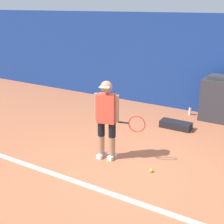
{
  "coord_description": "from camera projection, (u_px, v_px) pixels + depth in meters",
  "views": [
    {
      "loc": [
        2.37,
        -4.41,
        2.88
      ],
      "look_at": [
        -0.55,
        0.47,
        0.9
      ],
      "focal_mm": 50.0,
      "sensor_mm": 36.0,
      "label": 1
    }
  ],
  "objects": [
    {
      "name": "ground_plane",
      "position": [
        125.0,
        171.0,
        5.67
      ],
      "size": [
        24.0,
        24.0,
        0.0
      ],
      "primitive_type": "plane",
      "color": "#B76642"
    },
    {
      "name": "back_wall",
      "position": [
        196.0,
        64.0,
        8.45
      ],
      "size": [
        24.0,
        0.1,
        2.66
      ],
      "color": "navy",
      "rests_on": "ground_plane"
    },
    {
      "name": "court_baseline",
      "position": [
        102.0,
        191.0,
        5.06
      ],
      "size": [
        21.6,
        0.1,
        0.01
      ],
      "color": "white",
      "rests_on": "ground_plane"
    },
    {
      "name": "tennis_player",
      "position": [
        107.0,
        117.0,
        5.87
      ],
      "size": [
        0.97,
        0.36,
        1.55
      ],
      "rotation": [
        0.0,
        0.0,
        0.24
      ],
      "color": "#A37556",
      "rests_on": "ground_plane"
    },
    {
      "name": "tennis_ball",
      "position": [
        151.0,
        170.0,
        5.62
      ],
      "size": [
        0.07,
        0.07,
        0.07
      ],
      "color": "#D1E533",
      "rests_on": "ground_plane"
    },
    {
      "name": "covered_chair",
      "position": [
        219.0,
        99.0,
        7.98
      ],
      "size": [
        0.86,
        0.62,
        1.18
      ],
      "color": "#333338",
      "rests_on": "ground_plane"
    },
    {
      "name": "equipment_bag",
      "position": [
        176.0,
        125.0,
        7.59
      ],
      "size": [
        0.75,
        0.31,
        0.17
      ],
      "color": "black",
      "rests_on": "ground_plane"
    },
    {
      "name": "water_bottle",
      "position": [
        190.0,
        111.0,
        8.49
      ],
      "size": [
        0.07,
        0.07,
        0.24
      ],
      "color": "white",
      "rests_on": "ground_plane"
    }
  ]
}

